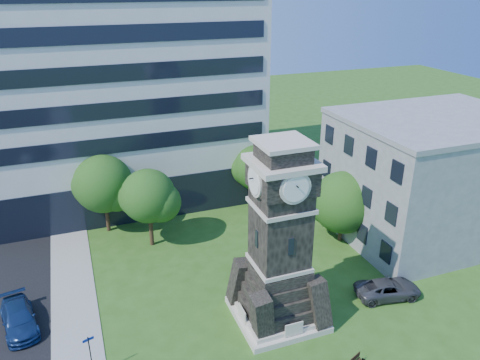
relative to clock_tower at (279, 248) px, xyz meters
name	(u,v)px	position (x,y,z in m)	size (l,w,h in m)	color
ground	(245,348)	(-3.00, -2.00, -5.28)	(160.00, 160.00, 0.00)	#2B5217
sidewalk	(76,332)	(-12.50, 3.00, -5.25)	(3.00, 70.00, 0.06)	gray
clock_tower	(279,248)	(0.00, 0.00, 0.00)	(5.40, 5.40, 12.22)	beige
office_tall	(115,52)	(-6.20, 23.84, 8.94)	(26.20, 15.11, 28.60)	silver
office_low	(432,176)	(16.97, 6.00, -0.07)	(15.20, 12.20, 10.40)	#989A9D
car_street_north	(19,318)	(-15.82, 4.83, -4.59)	(1.92, 4.73, 1.37)	navy
car_east_lot	(388,289)	(8.15, -0.78, -4.64)	(2.11, 4.58, 1.27)	#414145
street_sign	(90,351)	(-11.75, -0.84, -3.64)	(0.63, 0.06, 2.62)	black
tree_nw	(104,186)	(-9.07, 15.77, -0.95)	(5.51, 5.01, 7.02)	#332114
tree_nc	(149,198)	(-5.92, 12.01, -0.96)	(4.86, 4.42, 6.72)	#332114
tree_ne	(257,169)	(4.93, 15.43, -1.29)	(4.76, 4.33, 6.32)	#332114
tree_east	(344,204)	(9.25, 7.14, -1.85)	(5.71, 5.19, 6.17)	#332114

